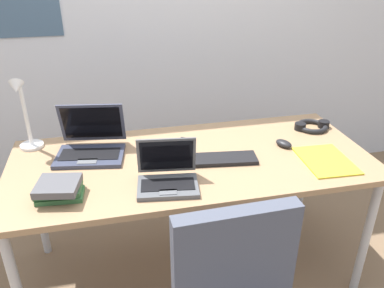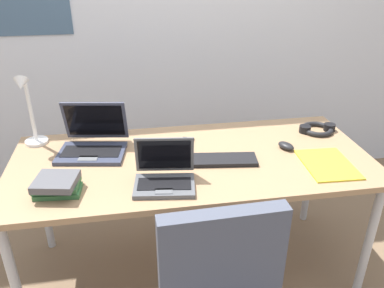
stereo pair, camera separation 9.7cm
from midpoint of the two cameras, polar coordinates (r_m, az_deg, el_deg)
The scene contains 12 objects.
ground_plane at distance 2.42m, azimuth -1.21°, elevation -17.62°, with size 12.00×12.00×0.00m, color #7A6047.
wall_back at distance 2.84m, azimuth -6.26°, elevation 18.79°, with size 6.00×0.13×2.60m.
desk at distance 2.00m, azimuth -1.40°, elevation -3.52°, with size 1.80×0.80×0.74m.
desk_lamp at distance 2.16m, azimuth -24.41°, elevation 3.88°, with size 0.12×0.18×0.40m.
laptop_front_left at distance 1.74m, azimuth -5.19°, elevation -4.77°, with size 0.29×0.25×0.20m.
laptop_back_right at distance 2.07m, azimuth -15.81°, elevation -0.21°, with size 0.37×0.34×0.24m.
external_keyboard at distance 1.94m, azimuth 3.15°, elevation -2.21°, with size 0.33×0.12×0.02m, color black.
computer_mouse at distance 2.12m, azimuth 11.91°, elevation 0.06°, with size 0.06×0.10×0.03m, color black.
cell_phone at distance 2.10m, azimuth -2.59°, elevation 0.03°, with size 0.06×0.14×0.01m, color black.
headphones at distance 2.37m, azimuth 15.90°, elevation 2.51°, with size 0.21×0.18×0.04m.
book_stack at distance 1.77m, azimuth -20.32°, elevation -6.18°, with size 0.21×0.19×0.08m.
paper_folder_mid_desk at distance 2.04m, azimuth 17.56°, elevation -2.30°, with size 0.23×0.31×0.01m, color gold.
Camera 1 is at (-0.38, -1.68, 1.70)m, focal length 36.72 mm.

